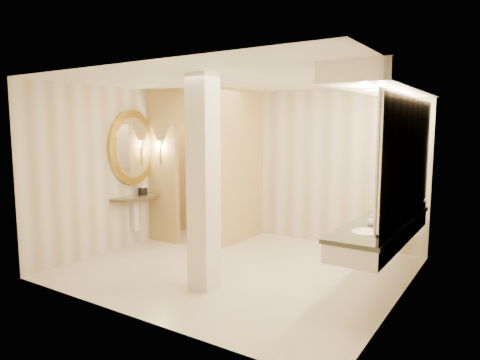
# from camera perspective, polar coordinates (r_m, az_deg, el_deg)

# --- Properties ---
(floor) EXTENTS (4.50, 4.50, 0.00)m
(floor) POSITION_cam_1_polar(r_m,az_deg,el_deg) (6.41, -0.22, -11.59)
(floor) COLOR silver
(floor) RESTS_ON ground
(ceiling) EXTENTS (4.50, 4.50, 0.00)m
(ceiling) POSITION_cam_1_polar(r_m,az_deg,el_deg) (6.11, -0.23, 13.17)
(ceiling) COLOR white
(ceiling) RESTS_ON wall_back
(wall_back) EXTENTS (4.50, 0.02, 2.70)m
(wall_back) POSITION_cam_1_polar(r_m,az_deg,el_deg) (7.85, 7.81, 1.90)
(wall_back) COLOR beige
(wall_back) RESTS_ON floor
(wall_front) EXTENTS (4.50, 0.02, 2.70)m
(wall_front) POSITION_cam_1_polar(r_m,az_deg,el_deg) (4.59, -14.07, -1.95)
(wall_front) COLOR beige
(wall_front) RESTS_ON floor
(wall_left) EXTENTS (0.02, 4.00, 2.70)m
(wall_left) POSITION_cam_1_polar(r_m,az_deg,el_deg) (7.58, -14.60, 1.54)
(wall_left) COLOR beige
(wall_left) RESTS_ON floor
(wall_right) EXTENTS (0.02, 4.00, 2.70)m
(wall_right) POSITION_cam_1_polar(r_m,az_deg,el_deg) (5.24, 20.82, -1.10)
(wall_right) COLOR beige
(wall_right) RESTS_ON floor
(toilet_closet) EXTENTS (1.50, 1.55, 2.70)m
(toilet_closet) POSITION_cam_1_polar(r_m,az_deg,el_deg) (7.53, -3.22, 2.00)
(toilet_closet) COLOR #D8B471
(toilet_closet) RESTS_ON floor
(wall_sconce) EXTENTS (0.14, 0.14, 0.42)m
(wall_sconce) POSITION_cam_1_polar(r_m,az_deg,el_deg) (7.62, -10.64, 4.56)
(wall_sconce) COLOR #BD8C3C
(wall_sconce) RESTS_ON toilet_closet
(vanity) EXTENTS (0.75, 2.78, 2.09)m
(vanity) POSITION_cam_1_polar(r_m,az_deg,el_deg) (5.64, 19.09, 2.39)
(vanity) COLOR silver
(vanity) RESTS_ON floor
(console_shelf) EXTENTS (0.99, 0.99, 1.94)m
(console_shelf) POSITION_cam_1_polar(r_m,az_deg,el_deg) (7.59, -14.13, 1.51)
(console_shelf) COLOR black
(console_shelf) RESTS_ON floor
(pillar) EXTENTS (0.31, 0.31, 2.70)m
(pillar) POSITION_cam_1_polar(r_m,az_deg,el_deg) (5.33, -4.90, -0.52)
(pillar) COLOR silver
(pillar) RESTS_ON floor
(tissue_box) EXTENTS (0.16, 0.16, 0.12)m
(tissue_box) POSITION_cam_1_polar(r_m,az_deg,el_deg) (7.64, -12.83, -1.49)
(tissue_box) COLOR black
(tissue_box) RESTS_ON console_shelf
(toilet) EXTENTS (0.57, 0.74, 0.67)m
(toilet) POSITION_cam_1_polar(r_m,az_deg,el_deg) (8.39, -0.67, -4.73)
(toilet) COLOR white
(toilet) RESTS_ON floor
(soap_bottle_a) EXTENTS (0.06, 0.06, 0.12)m
(soap_bottle_a) POSITION_cam_1_polar(r_m,az_deg,el_deg) (5.56, 17.33, -4.82)
(soap_bottle_a) COLOR beige
(soap_bottle_a) RESTS_ON vanity
(soap_bottle_b) EXTENTS (0.12, 0.12, 0.12)m
(soap_bottle_b) POSITION_cam_1_polar(r_m,az_deg,el_deg) (5.40, 17.08, -5.17)
(soap_bottle_b) COLOR silver
(soap_bottle_b) RESTS_ON vanity
(soap_bottle_c) EXTENTS (0.11, 0.11, 0.23)m
(soap_bottle_c) POSITION_cam_1_polar(r_m,az_deg,el_deg) (5.72, 18.80, -3.99)
(soap_bottle_c) COLOR #C6B28C
(soap_bottle_c) RESTS_ON vanity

